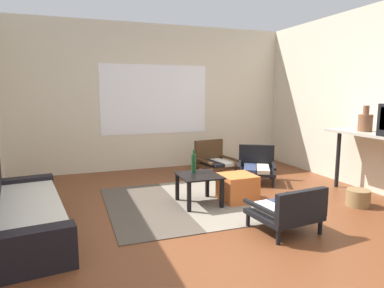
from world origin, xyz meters
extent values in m
plane|color=brown|center=(0.00, 0.00, 0.00)|extent=(7.80, 7.80, 0.00)
cube|color=beige|center=(0.00, 3.06, 1.35)|extent=(5.60, 0.12, 2.70)
cube|color=white|center=(0.00, 3.00, 1.32)|extent=(2.03, 0.01, 1.29)
cube|color=#4C4238|center=(-0.70, 0.81, 0.01)|extent=(0.91, 2.03, 0.01)
cube|color=gray|center=(0.20, 0.81, 0.01)|extent=(0.91, 2.03, 0.01)
cube|color=black|center=(-2.02, 0.46, 0.11)|extent=(0.99, 2.14, 0.23)
cube|color=beige|center=(-1.99, 0.47, 0.28)|extent=(0.87, 1.94, 0.10)
cube|color=black|center=(-2.14, 1.39, 0.19)|extent=(0.74, 0.27, 0.38)
cube|color=black|center=(-1.89, -0.47, 0.19)|extent=(0.74, 0.27, 0.38)
cube|color=black|center=(0.00, 0.69, 0.39)|extent=(0.52, 0.56, 0.02)
cube|color=black|center=(-0.22, 0.93, 0.19)|extent=(0.04, 0.04, 0.38)
cube|color=black|center=(0.22, 0.93, 0.19)|extent=(0.04, 0.04, 0.38)
cube|color=black|center=(-0.22, 0.45, 0.19)|extent=(0.04, 0.04, 0.38)
cube|color=black|center=(0.22, 0.45, 0.19)|extent=(0.04, 0.04, 0.38)
cylinder|color=#472D19|center=(1.13, 1.85, 0.07)|extent=(0.04, 0.04, 0.15)
cylinder|color=#472D19|center=(0.65, 1.77, 0.07)|extent=(0.04, 0.04, 0.15)
cylinder|color=#472D19|center=(1.05, 2.33, 0.07)|extent=(0.04, 0.04, 0.15)
cylinder|color=#472D19|center=(0.58, 2.25, 0.07)|extent=(0.04, 0.04, 0.15)
cube|color=#472D19|center=(0.85, 2.05, 0.17)|extent=(0.65, 0.65, 0.05)
cube|color=silver|center=(0.95, 2.05, 0.23)|extent=(0.26, 0.53, 0.06)
cube|color=black|center=(0.76, 2.02, 0.23)|extent=(0.26, 0.53, 0.06)
cube|color=#472D19|center=(0.81, 2.30, 0.40)|extent=(0.57, 0.16, 0.40)
cube|color=#472D19|center=(1.11, 2.09, 0.29)|extent=(0.13, 0.57, 0.04)
cube|color=#472D19|center=(0.59, 2.01, 0.29)|extent=(0.13, 0.57, 0.04)
cylinder|color=black|center=(0.24, -0.18, 0.07)|extent=(0.04, 0.04, 0.15)
cylinder|color=black|center=(0.79, -0.12, 0.07)|extent=(0.04, 0.04, 0.15)
cylinder|color=black|center=(0.30, -0.68, 0.07)|extent=(0.04, 0.04, 0.15)
cylinder|color=black|center=(0.84, -0.61, 0.07)|extent=(0.04, 0.04, 0.15)
cube|color=black|center=(0.54, -0.40, 0.17)|extent=(0.69, 0.64, 0.05)
cube|color=silver|center=(0.43, -0.39, 0.23)|extent=(0.26, 0.54, 0.06)
cube|color=#2D3856|center=(0.65, -0.37, 0.23)|extent=(0.26, 0.54, 0.06)
cube|color=black|center=(0.57, -0.66, 0.35)|extent=(0.63, 0.14, 0.30)
cube|color=black|center=(0.25, -0.43, 0.29)|extent=(0.11, 0.58, 0.04)
cube|color=black|center=(0.84, -0.37, 0.29)|extent=(0.11, 0.58, 0.04)
cylinder|color=black|center=(1.36, 1.03, 0.08)|extent=(0.04, 0.04, 0.16)
cylinder|color=black|center=(0.92, 1.28, 0.08)|extent=(0.04, 0.04, 0.16)
cylinder|color=black|center=(1.62, 1.50, 0.08)|extent=(0.04, 0.04, 0.16)
cylinder|color=black|center=(1.18, 1.75, 0.08)|extent=(0.04, 0.04, 0.16)
cube|color=black|center=(1.27, 1.39, 0.18)|extent=(0.81, 0.83, 0.05)
cube|color=beige|center=(1.35, 1.33, 0.24)|extent=(0.44, 0.58, 0.06)
cube|color=#2D3856|center=(1.17, 1.43, 0.24)|extent=(0.44, 0.58, 0.06)
cube|color=black|center=(1.41, 1.64, 0.39)|extent=(0.54, 0.35, 0.37)
cube|color=black|center=(1.51, 1.26, 0.30)|extent=(0.34, 0.56, 0.04)
cube|color=black|center=(1.03, 1.53, 0.30)|extent=(0.34, 0.56, 0.04)
cube|color=#D1662D|center=(0.54, 0.65, 0.18)|extent=(0.45, 0.45, 0.36)
cylinder|color=black|center=(2.30, 0.74, 0.44)|extent=(0.06, 0.06, 0.88)
cylinder|color=brown|center=(2.30, 0.28, 1.03)|extent=(0.19, 0.19, 0.23)
cylinder|color=brown|center=(2.30, 0.28, 1.21)|extent=(0.08, 0.08, 0.12)
cylinder|color=#194723|center=(-0.02, 0.83, 0.52)|extent=(0.06, 0.06, 0.25)
cylinder|color=#194723|center=(-0.02, 0.83, 0.68)|extent=(0.03, 0.03, 0.06)
cylinder|color=olive|center=(1.91, -0.07, 0.11)|extent=(0.29, 0.29, 0.21)
camera|label=1|loc=(-1.54, -3.29, 1.46)|focal=31.71mm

